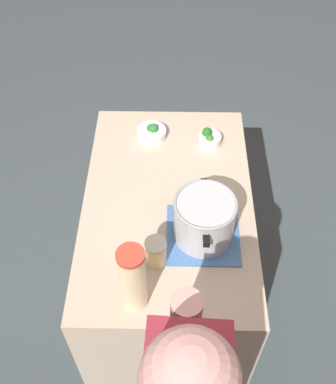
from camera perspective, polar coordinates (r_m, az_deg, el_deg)
The scene contains 8 objects.
ground_plane at distance 2.72m, azimuth 0.00°, elevation -13.59°, with size 8.00×8.00×0.00m, color #445054.
counter_slab at distance 2.31m, azimuth 0.00°, elevation -8.35°, with size 1.15×0.72×0.94m, color #C0AF95.
dish_cloth at distance 1.82m, azimuth 4.35°, elevation -5.32°, with size 0.29×0.29×0.01m, color #4773AE.
cooking_pot at distance 1.74m, azimuth 4.55°, elevation -3.33°, with size 0.31×0.24×0.20m.
lemonade_pitcher at distance 1.54m, azimuth -4.38°, elevation -10.79°, with size 0.09×0.09×0.31m.
mason_jar at distance 1.70m, azimuth -1.52°, elevation -7.51°, with size 0.08×0.08×0.12m.
broccoli_bowl_front at distance 2.18m, azimuth -2.05°, elevation 7.44°, with size 0.14×0.14×0.07m.
broccoli_bowl_center at distance 2.15m, azimuth 5.18°, elevation 6.66°, with size 0.11×0.11×0.08m.
Camera 1 is at (1.22, 0.02, 2.43)m, focal length 42.77 mm.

